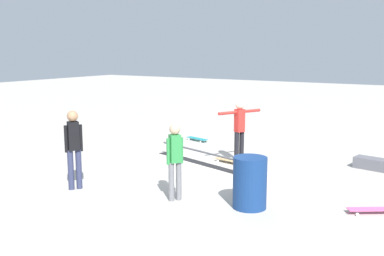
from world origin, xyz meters
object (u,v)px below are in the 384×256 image
(bystander_green_shirt, at_px, (175,158))
(trash_bin, at_px, (250,183))
(skater_main, at_px, (239,127))
(bystander_black_shirt, at_px, (74,145))
(skateboard_main, at_px, (229,160))
(loose_skateboard_pink, at_px, (370,209))
(loose_skateboard_teal, at_px, (197,139))
(grind_rail, at_px, (202,158))

(bystander_green_shirt, bearing_deg, trash_bin, -39.11)
(skater_main, distance_m, trash_bin, 3.41)
(bystander_green_shirt, height_order, trash_bin, bystander_green_shirt)
(skater_main, relative_size, bystander_black_shirt, 0.98)
(skater_main, height_order, skateboard_main, skater_main)
(bystander_green_shirt, height_order, loose_skateboard_pink, bystander_green_shirt)
(bystander_black_shirt, bearing_deg, skateboard_main, 8.91)
(loose_skateboard_teal, bearing_deg, skater_main, -22.64)
(skater_main, bearing_deg, loose_skateboard_teal, -102.44)
(trash_bin, bearing_deg, skater_main, -60.63)
(grind_rail, distance_m, skateboard_main, 0.69)
(loose_skateboard_teal, relative_size, trash_bin, 0.86)
(skater_main, bearing_deg, trash_bin, 55.11)
(bystander_green_shirt, xyz_separation_m, loose_skateboard_teal, (2.65, -5.20, -0.77))
(grind_rail, distance_m, bystander_black_shirt, 3.53)
(skater_main, relative_size, loose_skateboard_teal, 1.96)
(skater_main, bearing_deg, loose_skateboard_pink, 85.67)
(bystander_black_shirt, distance_m, loose_skateboard_teal, 5.77)
(skateboard_main, xyz_separation_m, bystander_green_shirt, (-0.47, 3.17, 0.77))
(grind_rail, relative_size, skateboard_main, 3.96)
(loose_skateboard_pink, distance_m, loose_skateboard_teal, 7.21)
(loose_skateboard_teal, xyz_separation_m, trash_bin, (-4.05, 4.83, 0.40))
(bystander_black_shirt, bearing_deg, bystander_green_shirt, -43.31)
(loose_skateboard_pink, bearing_deg, loose_skateboard_teal, 112.63)
(grind_rail, xyz_separation_m, trash_bin, (-2.41, 2.37, 0.33))
(skater_main, xyz_separation_m, loose_skateboard_teal, (2.39, -1.88, -0.87))
(skater_main, distance_m, loose_skateboard_pink, 4.27)
(skateboard_main, distance_m, bystander_black_shirt, 4.13)
(bystander_black_shirt, bearing_deg, loose_skateboard_teal, 38.70)
(loose_skateboard_pink, xyz_separation_m, loose_skateboard_teal, (6.01, -3.98, 0.00))
(bystander_black_shirt, height_order, loose_skateboard_pink, bystander_black_shirt)
(bystander_black_shirt, bearing_deg, loose_skateboard_pink, -38.83)
(grind_rail, height_order, loose_skateboard_teal, grind_rail)
(loose_skateboard_pink, bearing_deg, skateboard_main, 119.20)
(bystander_green_shirt, bearing_deg, grind_rail, 56.31)
(skateboard_main, bearing_deg, loose_skateboard_pink, -15.71)
(bystander_green_shirt, xyz_separation_m, trash_bin, (-1.40, -0.37, -0.37))
(bystander_green_shirt, bearing_deg, bystander_black_shirt, 138.85)
(skater_main, height_order, bystander_black_shirt, bystander_black_shirt)
(skater_main, xyz_separation_m, skateboard_main, (0.21, 0.15, -0.87))
(skater_main, xyz_separation_m, bystander_green_shirt, (-0.26, 3.31, -0.09))
(skateboard_main, bearing_deg, trash_bin, -45.01)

